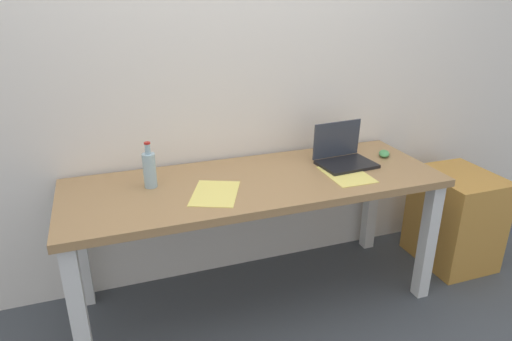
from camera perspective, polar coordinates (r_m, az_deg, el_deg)
The scene contains 9 objects.
ground_plane at distance 2.70m, azimuth 0.00°, elevation -15.78°, with size 8.00×8.00×0.00m, color #42474C.
back_wall at distance 2.54m, azimuth -3.11°, elevation 14.00°, with size 5.20×0.08×2.60m, color silver.
desk at distance 2.36m, azimuth 0.00°, elevation -3.29°, with size 1.94×0.69×0.74m.
laptop_right at distance 2.56m, azimuth 10.96°, elevation 1.89°, with size 0.32×0.25×0.23m.
beer_bottle at distance 2.26m, azimuth -13.32°, elevation 0.16°, with size 0.06×0.06×0.23m.
computer_mouse at distance 2.74m, azimuth 15.91°, elevation 2.08°, with size 0.06×0.10×0.03m, color #4C9E56.
paper_yellow_folder at distance 2.17m, azimuth -5.20°, elevation -2.89°, with size 0.21×0.30×0.00m, color #F4E06B.
paper_sheet_front_right at distance 2.42m, azimuth 11.37°, elevation -0.48°, with size 0.21×0.30×0.00m, color #F4E06B.
filing_cabinet at distance 3.14m, azimuth 23.83°, elevation -5.54°, with size 0.40×0.48×0.60m, color #C68938.
Camera 1 is at (-0.71, -2.01, 1.66)m, focal length 31.61 mm.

